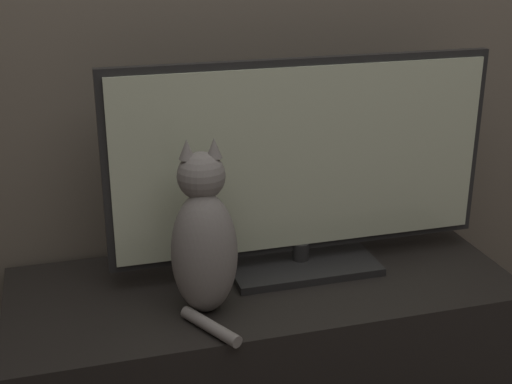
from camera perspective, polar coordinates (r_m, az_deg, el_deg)
The scene contains 3 objects.
tv_stand at distance 1.93m, azimuth 0.49°, elevation -13.17°, with size 1.26×0.51×0.46m.
tv at distance 1.79m, azimuth 3.72°, elevation 1.88°, with size 0.99×0.23×0.55m.
cat at distance 1.62m, azimuth -4.20°, elevation -3.92°, with size 0.17×0.27×0.41m.
Camera 1 is at (-0.45, -0.61, 1.31)m, focal length 50.00 mm.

